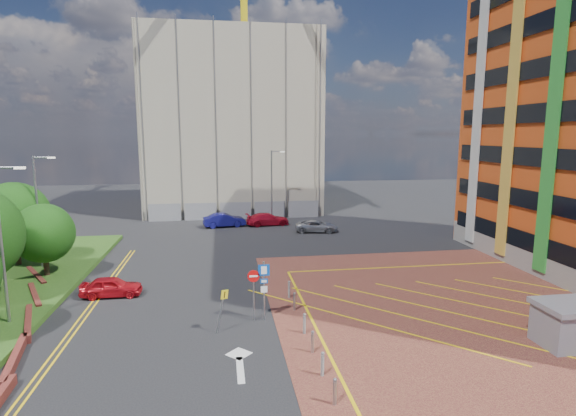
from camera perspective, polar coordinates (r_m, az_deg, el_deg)
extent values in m
plane|color=black|center=(23.74, -4.03, -14.97)|extent=(140.00, 140.00, 0.00)
cube|color=brown|center=(28.37, 26.13, -11.76)|extent=(26.00, 26.00, 0.02)
cube|color=maroon|center=(23.57, -31.38, -16.04)|extent=(1.25, 4.56, 0.40)
cube|color=maroon|center=(27.34, -30.09, -12.45)|extent=(1.86, 4.43, 0.40)
cube|color=maroon|center=(31.26, -29.48, -9.73)|extent=(2.29, 4.27, 0.40)
cube|color=maroon|center=(35.31, -29.32, -7.60)|extent=(2.69, 4.06, 0.40)
cylinder|color=#3D2B1C|center=(34.81, -28.37, -6.05)|extent=(0.36, 0.36, 1.80)
sphere|color=#0F350C|center=(34.37, -28.63, -2.82)|extent=(4.00, 4.00, 4.00)
cylinder|color=#3D2B1C|center=(38.56, -31.11, -4.55)|extent=(0.36, 0.36, 2.20)
sphere|color=#0F350C|center=(38.10, -31.43, -0.93)|extent=(5.00, 5.00, 5.00)
cylinder|color=#9EA0A8|center=(26.54, -32.62, -4.04)|extent=(0.16, 0.16, 8.00)
cylinder|color=#9EA0A8|center=(25.77, -32.16, 4.39)|extent=(1.20, 0.10, 0.10)
cube|color=silver|center=(25.54, -30.92, 4.39)|extent=(0.50, 0.15, 0.12)
cylinder|color=#9EA0A8|center=(36.38, -29.18, -0.49)|extent=(0.16, 0.16, 8.00)
cylinder|color=#9EA0A8|center=(35.79, -28.78, 5.66)|extent=(1.20, 0.10, 0.10)
cube|color=silver|center=(35.59, -27.86, 5.67)|extent=(0.50, 0.15, 0.12)
cylinder|color=#9EA0A8|center=(50.23, -2.09, 2.76)|extent=(0.16, 0.16, 8.00)
cylinder|color=#9EA0A8|center=(50.00, -1.43, 7.19)|extent=(1.20, 0.10, 0.10)
cube|color=silver|center=(50.08, -0.74, 7.16)|extent=(0.50, 0.15, 0.12)
cylinder|color=#9EA0A8|center=(24.11, -3.06, -10.47)|extent=(0.10, 0.10, 3.20)
cube|color=#0945AB|center=(23.71, -3.08, -7.88)|extent=(0.60, 0.04, 0.60)
cube|color=white|center=(23.69, -3.07, -7.90)|extent=(0.30, 0.02, 0.42)
cube|color=#0945AB|center=(23.90, -3.07, -9.26)|extent=(0.40, 0.04, 0.25)
cube|color=white|center=(23.87, -3.06, -9.27)|extent=(0.28, 0.02, 0.14)
cube|color=white|center=(24.04, -3.06, -10.27)|extent=(0.35, 0.04, 0.35)
cylinder|color=#9EA0A8|center=(24.15, -4.38, -11.08)|extent=(0.08, 0.08, 2.70)
cylinder|color=red|center=(23.76, -4.41, -8.62)|extent=(0.64, 0.04, 0.64)
cube|color=white|center=(23.74, -4.40, -8.64)|extent=(0.44, 0.02, 0.10)
cylinder|color=#9EA0A8|center=(22.98, -8.57, -12.92)|extent=(0.50, 0.08, 2.17)
cube|color=yellow|center=(22.63, -8.06, -10.83)|extent=(0.40, 0.40, 0.53)
cylinder|color=#9EA0A8|center=(17.73, 5.97, -22.34)|extent=(0.14, 0.14, 0.90)
cylinder|color=black|center=(19.41, 4.41, -19.31)|extent=(0.14, 0.14, 0.90)
cylinder|color=#9EA0A8|center=(21.14, 3.14, -16.76)|extent=(0.14, 0.14, 0.90)
cylinder|color=black|center=(22.92, 2.10, -14.59)|extent=(0.14, 0.14, 0.90)
cylinder|color=#9EA0A8|center=(25.65, 0.83, -11.91)|extent=(0.14, 0.14, 0.90)
cylinder|color=black|center=(27.50, 0.14, -10.41)|extent=(0.14, 0.14, 0.90)
cube|color=#B2A891|center=(61.61, -7.18, 10.43)|extent=(21.20, 19.20, 22.00)
cube|color=gold|center=(64.09, -5.48, 15.80)|extent=(0.90, 0.90, 34.00)
cube|color=gray|center=(52.39, -5.58, -0.32)|extent=(21.60, 0.06, 2.00)
imported|color=red|center=(29.71, -21.51, -9.27)|extent=(3.60, 1.47, 1.22)
imported|color=navy|center=(48.25, -8.08, -1.53)|extent=(4.63, 2.22, 1.46)
imported|color=#B70F23|center=(48.68, -2.60, -1.42)|extent=(4.85, 2.48, 1.35)
imported|color=#9A9CA1|center=(45.45, 3.62, -2.30)|extent=(4.57, 2.67, 1.19)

